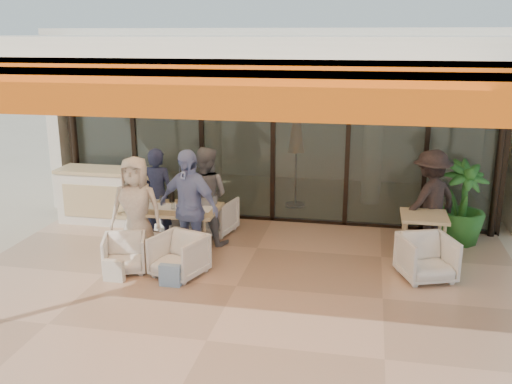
# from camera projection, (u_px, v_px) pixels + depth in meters

# --- Properties ---
(ground) EXTENTS (70.00, 70.00, 0.00)m
(ground) POSITION_uv_depth(u_px,v_px,m) (236.00, 288.00, 7.96)
(ground) COLOR #C6B293
(ground) RESTS_ON ground
(terrace_floor) EXTENTS (8.00, 6.00, 0.01)m
(terrace_floor) POSITION_uv_depth(u_px,v_px,m) (236.00, 287.00, 7.96)
(terrace_floor) COLOR tan
(terrace_floor) RESTS_ON ground
(terrace_structure) EXTENTS (8.00, 6.00, 3.40)m
(terrace_structure) POSITION_uv_depth(u_px,v_px,m) (229.00, 49.00, 6.84)
(terrace_structure) COLOR silver
(terrace_structure) RESTS_ON ground
(glass_storefront) EXTENTS (8.08, 0.10, 3.20)m
(glass_storefront) POSITION_uv_depth(u_px,v_px,m) (273.00, 138.00, 10.37)
(glass_storefront) COLOR #9EADA3
(glass_storefront) RESTS_ON ground
(interior_block) EXTENTS (9.05, 3.62, 3.52)m
(interior_block) POSITION_uv_depth(u_px,v_px,m) (292.00, 91.00, 12.38)
(interior_block) COLOR silver
(interior_block) RESTS_ON ground
(host_counter) EXTENTS (1.85, 0.65, 1.04)m
(host_counter) POSITION_uv_depth(u_px,v_px,m) (109.00, 196.00, 10.54)
(host_counter) COLOR silver
(host_counter) RESTS_ON ground
(dining_table) EXTENTS (1.50, 0.90, 0.93)m
(dining_table) POSITION_uv_depth(u_px,v_px,m) (172.00, 211.00, 9.15)
(dining_table) COLOR #D3B780
(dining_table) RESTS_ON ground
(chair_far_left) EXTENTS (0.80, 0.78, 0.65)m
(chair_far_left) POSITION_uv_depth(u_px,v_px,m) (169.00, 213.00, 10.21)
(chair_far_left) COLOR white
(chair_far_left) RESTS_ON ground
(chair_far_right) EXTENTS (0.81, 0.78, 0.71)m
(chair_far_right) POSITION_uv_depth(u_px,v_px,m) (214.00, 214.00, 10.05)
(chair_far_right) COLOR white
(chair_far_right) RESTS_ON ground
(chair_near_left) EXTENTS (0.76, 0.74, 0.63)m
(chair_near_left) POSITION_uv_depth(u_px,v_px,m) (125.00, 252.00, 8.42)
(chair_near_left) COLOR white
(chair_near_left) RESTS_ON ground
(chair_near_right) EXTENTS (0.85, 0.82, 0.69)m
(chair_near_right) POSITION_uv_depth(u_px,v_px,m) (179.00, 254.00, 8.25)
(chair_near_right) COLOR white
(chair_near_right) RESTS_ON ground
(diner_navy) EXTENTS (0.61, 0.42, 1.61)m
(diner_navy) POSITION_uv_depth(u_px,v_px,m) (157.00, 195.00, 9.61)
(diner_navy) COLOR #191D37
(diner_navy) RESTS_ON ground
(diner_grey) EXTENTS (0.87, 0.72, 1.66)m
(diner_grey) POSITION_uv_depth(u_px,v_px,m) (205.00, 196.00, 9.45)
(diner_grey) COLOR slate
(diner_grey) RESTS_ON ground
(diner_cream) EXTENTS (0.85, 0.59, 1.65)m
(diner_cream) POSITION_uv_depth(u_px,v_px,m) (136.00, 209.00, 8.76)
(diner_cream) COLOR beige
(diner_cream) RESTS_ON ground
(diner_periwinkle) EXTENTS (1.14, 0.76, 1.79)m
(diner_periwinkle) POSITION_uv_depth(u_px,v_px,m) (188.00, 208.00, 8.58)
(diner_periwinkle) COLOR #7890C8
(diner_periwinkle) RESTS_ON ground
(tote_bag_cream) EXTENTS (0.30, 0.10, 0.34)m
(tote_bag_cream) POSITION_uv_depth(u_px,v_px,m) (114.00, 271.00, 8.08)
(tote_bag_cream) COLOR silver
(tote_bag_cream) RESTS_ON ground
(tote_bag_blue) EXTENTS (0.30, 0.10, 0.34)m
(tote_bag_blue) POSITION_uv_depth(u_px,v_px,m) (170.00, 276.00, 7.92)
(tote_bag_blue) COLOR #99BFD8
(tote_bag_blue) RESTS_ON ground
(side_table) EXTENTS (0.70, 0.70, 0.74)m
(side_table) POSITION_uv_depth(u_px,v_px,m) (424.00, 221.00, 8.77)
(side_table) COLOR #D3B780
(side_table) RESTS_ON ground
(side_chair) EXTENTS (0.89, 0.86, 0.72)m
(side_chair) POSITION_uv_depth(u_px,v_px,m) (427.00, 256.00, 8.13)
(side_chair) COLOR white
(side_chair) RESTS_ON ground
(standing_woman) EXTENTS (1.21, 1.17, 1.66)m
(standing_woman) POSITION_uv_depth(u_px,v_px,m) (430.00, 201.00, 9.18)
(standing_woman) COLOR black
(standing_woman) RESTS_ON ground
(potted_palm) EXTENTS (1.07, 1.07, 1.41)m
(potted_palm) POSITION_uv_depth(u_px,v_px,m) (462.00, 203.00, 9.45)
(potted_palm) COLOR #1E5919
(potted_palm) RESTS_ON ground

